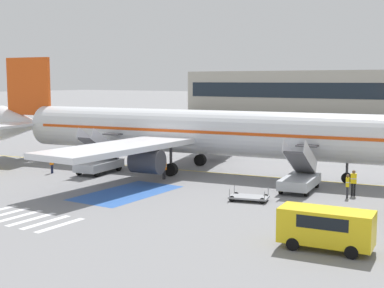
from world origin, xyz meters
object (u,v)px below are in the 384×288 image
(fuel_tanker, at_px, (234,128))
(baggage_cart, at_px, (249,197))
(ground_crew_0, at_px, (348,184))
(boarding_stairs_aft, at_px, (100,162))
(ground_crew_3, at_px, (354,181))
(service_van_3, at_px, (326,226))
(ground_crew_1, at_px, (164,168))
(terminal_building, at_px, (344,93))
(airliner, at_px, (198,132))
(boarding_stairs_forward, at_px, (300,178))
(ground_crew_2, at_px, (52,163))

(fuel_tanker, relative_size, baggage_cart, 2.97)
(baggage_cart, relative_size, ground_crew_0, 1.71)
(boarding_stairs_aft, height_order, ground_crew_3, boarding_stairs_aft)
(service_van_3, height_order, ground_crew_1, service_van_3)
(terminal_building, bearing_deg, baggage_cart, -76.88)
(fuel_tanker, relative_size, ground_crew_1, 5.32)
(fuel_tanker, height_order, service_van_3, fuel_tanker)
(airliner, height_order, terminal_building, airliner)
(boarding_stairs_forward, relative_size, ground_crew_0, 3.21)
(airliner, xyz_separation_m, ground_crew_2, (-10.33, -7.81, -2.68))
(boarding_stairs_aft, relative_size, fuel_tanker, 0.63)
(fuel_tanker, bearing_deg, baggage_cart, -64.06)
(boarding_stairs_aft, xyz_separation_m, ground_crew_0, (21.55, 1.64, -0.04))
(fuel_tanker, bearing_deg, service_van_3, -60.28)
(ground_crew_0, bearing_deg, boarding_stairs_forward, -111.48)
(boarding_stairs_aft, relative_size, ground_crew_0, 3.21)
(service_van_3, bearing_deg, boarding_stairs_forward, 20.40)
(baggage_cart, bearing_deg, ground_crew_2, -105.32)
(fuel_tanker, xyz_separation_m, terminal_building, (-4.11, 63.62, 3.55))
(ground_crew_1, bearing_deg, ground_crew_3, -69.33)
(boarding_stairs_aft, distance_m, ground_crew_0, 21.61)
(ground_crew_1, relative_size, ground_crew_2, 1.01)
(service_van_3, relative_size, ground_crew_3, 2.48)
(ground_crew_2, xyz_separation_m, terminal_building, (-2.73, 95.29, 4.34))
(boarding_stairs_forward, height_order, ground_crew_2, boarding_stairs_forward)
(fuel_tanker, bearing_deg, ground_crew_0, -53.11)
(airliner, distance_m, ground_crew_0, 15.38)
(fuel_tanker, relative_size, service_van_3, 1.86)
(airliner, bearing_deg, boarding_stairs_aft, -58.93)
(ground_crew_1, distance_m, ground_crew_2, 10.47)
(boarding_stairs_aft, bearing_deg, ground_crew_0, -2.89)
(boarding_stairs_aft, relative_size, service_van_3, 1.18)
(ground_crew_2, bearing_deg, fuel_tanker, 155.05)
(ground_crew_1, distance_m, terminal_building, 93.29)
(ground_crew_0, bearing_deg, terminal_building, -175.12)
(service_van_3, distance_m, ground_crew_1, 20.59)
(fuel_tanker, relative_size, terminal_building, 0.11)
(boarding_stairs_aft, bearing_deg, boarding_stairs_forward, 0.00)
(fuel_tanker, xyz_separation_m, ground_crew_2, (-1.38, -31.67, -0.79))
(ground_crew_2, bearing_deg, baggage_cart, 66.30)
(ground_crew_3, bearing_deg, boarding_stairs_aft, -8.03)
(boarding_stairs_aft, xyz_separation_m, ground_crew_2, (-3.46, -2.38, -0.10))
(baggage_cart, distance_m, ground_crew_1, 10.15)
(boarding_stairs_aft, bearing_deg, fuel_tanker, 86.83)
(airliner, height_order, ground_crew_0, airliner)
(ground_crew_1, xyz_separation_m, ground_crew_3, (15.11, 1.99, 0.16))
(boarding_stairs_aft, distance_m, fuel_tanker, 29.36)
(ground_crew_0, bearing_deg, fuel_tanker, -151.51)
(service_van_3, relative_size, baggage_cart, 1.60)
(boarding_stairs_forward, bearing_deg, ground_crew_3, -2.39)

